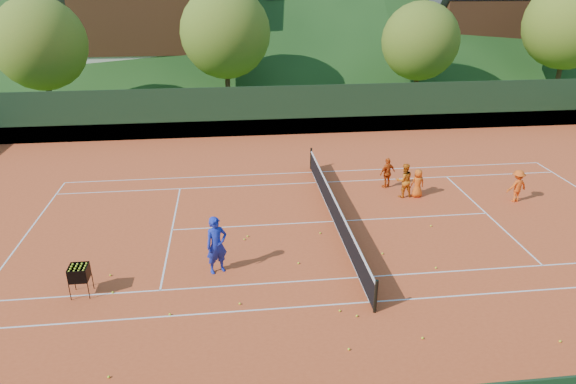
{
  "coord_description": "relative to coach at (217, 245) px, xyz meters",
  "views": [
    {
      "loc": [
        -3.97,
        -18.05,
        9.26
      ],
      "look_at": [
        -1.87,
        0.0,
        1.4
      ],
      "focal_mm": 32.0,
      "sensor_mm": 36.0,
      "label": 1
    }
  ],
  "objects": [
    {
      "name": "student_a",
      "position": [
        8.11,
        5.28,
        -0.22
      ],
      "size": [
        0.81,
        0.66,
        1.55
      ],
      "primitive_type": "imported",
      "rotation": [
        0.0,
        0.0,
        3.25
      ],
      "color": "orange",
      "rests_on": "clay_court"
    },
    {
      "name": "tennis_ball_10",
      "position": [
        3.47,
        -4.32,
        -0.96
      ],
      "size": [
        0.07,
        0.07,
        0.07
      ],
      "primitive_type": "sphere",
      "color": "#D5F428",
      "rests_on": "clay_court"
    },
    {
      "name": "tennis_ball_0",
      "position": [
        8.27,
        2.31,
        -0.96
      ],
      "size": [
        0.07,
        0.07,
        0.07
      ],
      "primitive_type": "sphere",
      "color": "#D5F428",
      "rests_on": "clay_court"
    },
    {
      "name": "perimeter_fence",
      "position": [
        4.59,
        3.2,
        0.25
      ],
      "size": [
        40.4,
        24.24,
        3.0
      ],
      "color": "black",
      "rests_on": "clay_court"
    },
    {
      "name": "tennis_ball_3",
      "position": [
        7.29,
        -0.69,
        -0.96
      ],
      "size": [
        0.07,
        0.07,
        0.07
      ],
      "primitive_type": "sphere",
      "color": "#D5F428",
      "rests_on": "clay_court"
    },
    {
      "name": "ground",
      "position": [
        4.59,
        3.2,
        -1.02
      ],
      "size": [
        400.0,
        400.0,
        0.0
      ],
      "primitive_type": "plane",
      "color": "#305219",
      "rests_on": "ground"
    },
    {
      "name": "tennis_ball_5",
      "position": [
        4.02,
        -2.95,
        -0.96
      ],
      "size": [
        0.07,
        0.07,
        0.07
      ],
      "primitive_type": "sphere",
      "color": "#D5F428",
      "rests_on": "clay_court"
    },
    {
      "name": "chalet_left",
      "position": [
        -5.41,
        33.2,
        4.63
      ],
      "size": [
        13.8,
        9.93,
        12.92
      ],
      "color": "beige",
      "rests_on": "ground"
    },
    {
      "name": "tennis_ball_8",
      "position": [
        9.22,
        -4.67,
        -0.96
      ],
      "size": [
        0.07,
        0.07,
        0.07
      ],
      "primitive_type": "sphere",
      "color": "#D5F428",
      "rests_on": "clay_court"
    },
    {
      "name": "tennis_ball_17",
      "position": [
        -3.53,
        0.12,
        -0.96
      ],
      "size": [
        0.07,
        0.07,
        0.07
      ],
      "primitive_type": "sphere",
      "color": "#D5F428",
      "rests_on": "clay_court"
    },
    {
      "name": "tree_a",
      "position": [
        -11.41,
        21.2,
        3.85
      ],
      "size": [
        6.0,
        6.0,
        7.88
      ],
      "color": "#3F2B19",
      "rests_on": "ground"
    },
    {
      "name": "tennis_ball_16",
      "position": [
        1.08,
        2.28,
        -0.96
      ],
      "size": [
        0.07,
        0.07,
        0.07
      ],
      "primitive_type": "sphere",
      "color": "#D5F428",
      "rests_on": "clay_court"
    },
    {
      "name": "coach",
      "position": [
        0.0,
        0.0,
        0.0
      ],
      "size": [
        0.86,
        0.73,
        1.99
      ],
      "primitive_type": "imported",
      "rotation": [
        0.0,
        0.0,
        0.42
      ],
      "color": "#1B2CB1",
      "rests_on": "clay_court"
    },
    {
      "name": "tennis_ball_2",
      "position": [
        2.73,
        0.14,
        -0.96
      ],
      "size": [
        0.07,
        0.07,
        0.07
      ],
      "primitive_type": "sphere",
      "color": "#D5F428",
      "rests_on": "clay_court"
    },
    {
      "name": "tennis_ball_12",
      "position": [
        0.66,
        -1.96,
        -0.96
      ],
      "size": [
        0.07,
        0.07,
        0.07
      ],
      "primitive_type": "sphere",
      "color": "#D5F428",
      "rests_on": "clay_court"
    },
    {
      "name": "tennis_ball_7",
      "position": [
        -2.64,
        -4.62,
        -0.96
      ],
      "size": [
        0.07,
        0.07,
        0.07
      ],
      "primitive_type": "sphere",
      "color": "#D5F428",
      "rests_on": "clay_court"
    },
    {
      "name": "tennis_ball_13",
      "position": [
        3.58,
        -2.65,
        -0.96
      ],
      "size": [
        0.07,
        0.07,
        0.07
      ],
      "primitive_type": "sphere",
      "color": "#D5F428",
      "rests_on": "clay_court"
    },
    {
      "name": "tree_c",
      "position": [
        14.59,
        22.2,
        3.53
      ],
      "size": [
        5.6,
        5.6,
        7.35
      ],
      "color": "#422C1A",
      "rests_on": "ground"
    },
    {
      "name": "student_c",
      "position": [
        8.7,
        5.19,
        -0.36
      ],
      "size": [
        0.66,
        0.47,
        1.28
      ],
      "primitive_type": "imported",
      "rotation": [
        0.0,
        0.0,
        3.24
      ],
      "color": "orange",
      "rests_on": "clay_court"
    },
    {
      "name": "tree_b",
      "position": [
        0.59,
        23.2,
        4.18
      ],
      "size": [
        6.4,
        6.4,
        8.4
      ],
      "color": "#3D2718",
      "rests_on": "ground"
    },
    {
      "name": "student_d",
      "position": [
        12.78,
        4.22,
        -0.28
      ],
      "size": [
        1.02,
        0.72,
        1.44
      ],
      "primitive_type": "imported",
      "rotation": [
        0.0,
        0.0,
        3.35
      ],
      "color": "#F45A15",
      "rests_on": "clay_court"
    },
    {
      "name": "student_b",
      "position": [
        7.69,
        6.39,
        -0.28
      ],
      "size": [
        0.9,
        0.66,
        1.42
      ],
      "primitive_type": "imported",
      "rotation": [
        0.0,
        0.0,
        3.56
      ],
      "color": "#D04E12",
      "rests_on": "clay_court"
    },
    {
      "name": "chalet_mid",
      "position": [
        10.59,
        37.2,
        3.97
      ],
      "size": [
        12.65,
        8.82,
        11.45
      ],
      "color": "beige",
      "rests_on": "ground"
    },
    {
      "name": "tennis_ball_18",
      "position": [
        -4.88,
        0.22,
        -0.96
      ],
      "size": [
        0.07,
        0.07,
        0.07
      ],
      "primitive_type": "sphere",
      "color": "#D5F428",
      "rests_on": "clay_court"
    },
    {
      "name": "tennis_ball_4",
      "position": [
        0.95,
        2.05,
        -0.96
      ],
      "size": [
        0.07,
        0.07,
        0.07
      ],
      "primitive_type": "sphere",
      "color": "#D5F428",
      "rests_on": "clay_court"
    },
    {
      "name": "chalet_right",
      "position": [
        24.59,
        33.2,
        4.24
      ],
      "size": [
        11.5,
        8.82,
        11.91
      ],
      "color": "beige",
      "rests_on": "ground"
    },
    {
      "name": "clay_court",
      "position": [
        4.59,
        3.2,
        -1.01
      ],
      "size": [
        40.0,
        24.0,
        0.02
      ],
      "primitive_type": "cube",
      "color": "#C64820",
      "rests_on": "ground"
    },
    {
      "name": "ball_hopper",
      "position": [
        -4.17,
        -0.84,
        -0.25
      ],
      "size": [
        0.57,
        0.57,
        1.0
      ],
      "color": "black",
      "rests_on": "clay_court"
    },
    {
      "name": "tennis_ball_1",
      "position": [
        3.85,
        2.22,
        -0.96
      ],
      "size": [
        0.07,
        0.07,
        0.07
      ],
      "primitive_type": "sphere",
      "color": "#D5F428",
      "rests_on": "clay_court"
    },
    {
      "name": "tennis_ball_9",
      "position": [
        -3.26,
        -0.91,
        -0.96
      ],
      "size": [
        0.07,
        0.07,
        0.07
      ],
      "primitive_type": "sphere",
      "color": "#D5F428",
      "rests_on": "clay_court"
    },
    {
      "name": "tree_d",
      "position": [
        26.59,
        23.2,
        4.5
      ],
      "size": [
        6.8,
        6.8,
        8.93
      ],
      "color": "#3D2818",
      "rests_on": "ground"
    },
    {
      "name": "tennis_ball_15",
      "position": [
        5.77,
        0.44,
        -0.96
      ],
      "size": [
        0.07,
        0.07,
        0.07
      ],
      "primitive_type": "sphere",
      "color": "#D5F428",
      "rests_on": "clay_court"
    },
    {
      "name": "tennis_ball_6",
      "position": [
        5.57,
        -4.11,
        -0.96
      ],
      "size": [
        0.07,
        0.07,
        0.07
      ],
      "primitive_type": "sphere",
      "color": "#D5F428",
      "rests_on": "clay_court"
    },
    {
      "name": "court_lines",
      "position": [
        4.59,
        3.2,
        -0.99
      ],
      "size": [
        23.83,
        11.03,
        0.0
      ],
      "color": "white",
      "rests_on": "clay_court"
    },
    {
      "name": "tennis_ball_14",
      "position": [
        -1.38,
        -2.24,
        -0.96
      ],
      "size": [
        0.07,
        0.07,
        0.07
      ],
      "primitive_type": "sphere",
      "color": "#D5F428",
      "rests_on": "clay_court"
    },
    {
      "name": "tennis_net",
      "position": [
        4.59,
        3.2,
        -0.5
      ],
      "size": [
        0.1,
        12.07,
        1.1
      ],
      "color": "black",
      "rests_on": "clay_court"
    }
  ]
}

